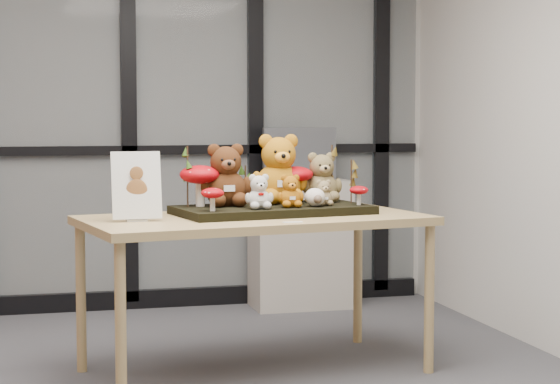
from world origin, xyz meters
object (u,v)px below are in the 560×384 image
object	(u,v)px
plush_cream_hedgehog	(315,196)
mushroom_back_left	(200,184)
bear_pooh_yellow	(278,165)
bear_brown_medium	(226,172)
bear_small_yellow	(290,189)
bear_beige_small	(324,191)
mushroom_front_left	(213,198)
display_table	(255,229)
monitor	(300,154)
sign_holder	(137,188)
diorama_tray	(273,210)
bear_white_bow	(259,190)
cabinet	(300,244)
bear_tan_back	(322,175)
mushroom_back_right	(295,183)
mushroom_front_right	(359,194)

from	to	relation	value
plush_cream_hedgehog	mushroom_back_left	size ratio (longest dim) A/B	0.45
plush_cream_hedgehog	bear_pooh_yellow	bearing A→B (deg)	108.74
bear_brown_medium	bear_small_yellow	size ratio (longest dim) A/B	1.93
bear_beige_small	mushroom_front_left	size ratio (longest dim) A/B	1.17
display_table	bear_pooh_yellow	xyz separation A→B (m)	(0.18, 0.23, 0.30)
monitor	sign_holder	bearing A→B (deg)	-127.08
bear_small_yellow	mushroom_front_left	world-z (taller)	bear_small_yellow
diorama_tray	bear_white_bow	xyz separation A→B (m)	(-0.10, -0.14, 0.11)
bear_pooh_yellow	mushroom_front_left	xyz separation A→B (m)	(-0.41, -0.34, -0.14)
mushroom_back_left	sign_holder	bearing A→B (deg)	-146.48
sign_holder	diorama_tray	bearing A→B (deg)	12.23
bear_beige_small	diorama_tray	bearing A→B (deg)	158.72
bear_white_bow	cabinet	distance (m)	1.84
bear_tan_back	bear_beige_small	xyz separation A→B (m)	(-0.06, -0.22, -0.07)
bear_pooh_yellow	cabinet	xyz separation A→B (m)	(0.50, 1.35, -0.60)
plush_cream_hedgehog	monitor	xyz separation A→B (m)	(0.37, 1.61, 0.14)
bear_pooh_yellow	cabinet	world-z (taller)	bear_pooh_yellow
bear_pooh_yellow	mushroom_back_right	xyz separation A→B (m)	(0.09, 0.01, -0.09)
bear_beige_small	plush_cream_hedgehog	world-z (taller)	bear_beige_small
mushroom_back_left	sign_holder	world-z (taller)	sign_holder
bear_white_bow	bear_small_yellow	bearing A→B (deg)	4.42
bear_white_bow	mushroom_front_left	distance (m)	0.25
bear_pooh_yellow	bear_white_bow	size ratio (longest dim) A/B	2.10
diorama_tray	plush_cream_hedgehog	world-z (taller)	plush_cream_hedgehog
bear_small_yellow	bear_brown_medium	bearing A→B (deg)	142.92
bear_brown_medium	bear_small_yellow	distance (m)	0.34
mushroom_front_left	cabinet	size ratio (longest dim) A/B	0.15
bear_white_bow	sign_holder	xyz separation A→B (m)	(-0.60, -0.03, 0.02)
bear_tan_back	plush_cream_hedgehog	world-z (taller)	bear_tan_back
display_table	mushroom_front_right	distance (m)	0.58
bear_white_bow	mushroom_back_right	xyz separation A→B (m)	(0.27, 0.29, 0.01)
mushroom_front_left	display_table	bearing A→B (deg)	25.33
bear_small_yellow	mushroom_back_right	world-z (taller)	mushroom_back_right
mushroom_back_left	bear_small_yellow	bearing A→B (deg)	-20.23
mushroom_back_left	cabinet	xyz separation A→B (m)	(0.93, 1.44, -0.52)
sign_holder	cabinet	world-z (taller)	sign_holder
bear_tan_back	mushroom_back_right	world-z (taller)	bear_tan_back
bear_beige_small	mushroom_back_left	xyz separation A→B (m)	(-0.61, 0.11, 0.04)
bear_beige_small	mushroom_front_right	bearing A→B (deg)	-13.10
bear_white_bow	sign_holder	bearing A→B (deg)	172.86
mushroom_back_right	mushroom_front_left	distance (m)	0.62
bear_brown_medium	bear_small_yellow	world-z (taller)	bear_brown_medium
bear_tan_back	sign_holder	distance (m)	1.07
mushroom_back_right	mushroom_front_right	bearing A→B (deg)	-38.21
bear_tan_back	plush_cream_hedgehog	xyz separation A→B (m)	(-0.11, -0.26, -0.09)
bear_brown_medium	sign_holder	distance (m)	0.53
bear_small_yellow	bear_white_bow	distance (m)	0.18
display_table	mushroom_back_right	distance (m)	0.42
diorama_tray	bear_small_yellow	xyz separation A→B (m)	(0.07, -0.09, 0.11)
diorama_tray	monitor	bearing A→B (deg)	59.70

